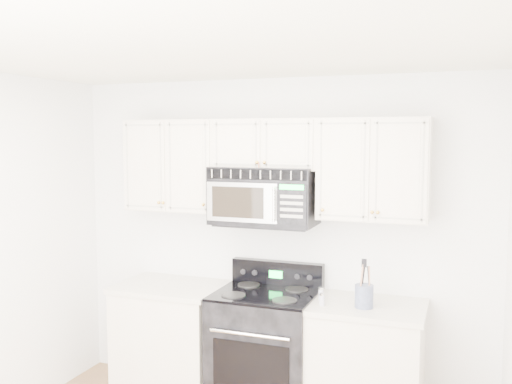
% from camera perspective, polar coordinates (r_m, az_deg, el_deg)
% --- Properties ---
extents(room, '(3.51, 3.51, 2.61)m').
position_cam_1_polar(room, '(3.12, -8.44, -9.95)').
color(room, olive).
rests_on(room, ground).
extents(base_cabinet_left, '(0.86, 0.65, 0.92)m').
position_cam_1_polar(base_cabinet_left, '(4.96, -8.41, -14.65)').
color(base_cabinet_left, silver).
rests_on(base_cabinet_left, ground).
extents(base_cabinet_right, '(0.86, 0.65, 0.92)m').
position_cam_1_polar(base_cabinet_right, '(4.46, 10.78, -17.03)').
color(base_cabinet_right, silver).
rests_on(base_cabinet_right, ground).
extents(range, '(0.77, 0.70, 1.12)m').
position_cam_1_polar(range, '(4.61, 0.99, -15.42)').
color(range, black).
rests_on(range, ground).
extents(upper_cabinets, '(2.44, 0.37, 0.75)m').
position_cam_1_polar(upper_cabinets, '(4.47, 1.27, 2.99)').
color(upper_cabinets, silver).
rests_on(upper_cabinets, ground).
extents(microwave, '(0.81, 0.46, 0.45)m').
position_cam_1_polar(microwave, '(4.45, 0.83, -0.35)').
color(microwave, black).
rests_on(microwave, ground).
extents(utensil_crock, '(0.13, 0.13, 0.35)m').
position_cam_1_polar(utensil_crock, '(4.19, 10.76, -10.13)').
color(utensil_crock, slate).
rests_on(utensil_crock, base_cabinet_right).
extents(shaker_salt, '(0.04, 0.04, 0.10)m').
position_cam_1_polar(shaker_salt, '(4.32, 6.54, -10.07)').
color(shaker_salt, '#ACAABE').
rests_on(shaker_salt, base_cabinet_right).
extents(shaker_pepper, '(0.04, 0.04, 0.09)m').
position_cam_1_polar(shaker_pepper, '(4.20, 6.63, -10.62)').
color(shaker_pepper, '#ACAABE').
rests_on(shaker_pepper, base_cabinet_right).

